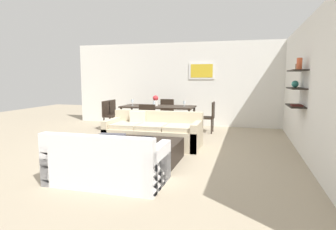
% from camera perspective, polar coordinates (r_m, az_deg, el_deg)
% --- Properties ---
extents(ground_plane, '(18.00, 18.00, 0.00)m').
position_cam_1_polar(ground_plane, '(6.37, -2.81, -6.85)').
color(ground_plane, tan).
extents(back_wall_unit, '(8.40, 0.09, 2.70)m').
position_cam_1_polar(back_wall_unit, '(9.54, 5.52, 6.04)').
color(back_wall_unit, silver).
rests_on(back_wall_unit, ground).
extents(right_wall_shelf_unit, '(0.34, 8.20, 2.70)m').
position_cam_1_polar(right_wall_shelf_unit, '(6.56, 25.04, 4.83)').
color(right_wall_shelf_unit, silver).
rests_on(right_wall_shelf_unit, ground).
extents(sofa_beige, '(2.15, 0.90, 0.78)m').
position_cam_1_polar(sofa_beige, '(6.65, -2.88, -3.66)').
color(sofa_beige, beige).
rests_on(sofa_beige, ground).
extents(loveseat_white, '(1.70, 0.90, 0.78)m').
position_cam_1_polar(loveseat_white, '(4.46, -11.80, -9.29)').
color(loveseat_white, white).
rests_on(loveseat_white, ground).
extents(coffee_table, '(1.26, 1.08, 0.38)m').
position_cam_1_polar(coffee_table, '(5.49, -4.54, -7.11)').
color(coffee_table, black).
rests_on(coffee_table, ground).
extents(decorative_bowl, '(0.34, 0.34, 0.07)m').
position_cam_1_polar(decorative_bowl, '(5.43, -4.40, -4.81)').
color(decorative_bowl, black).
rests_on(decorative_bowl, coffee_table).
extents(candle_jar, '(0.06, 0.06, 0.09)m').
position_cam_1_polar(candle_jar, '(5.31, -2.83, -5.02)').
color(candle_jar, silver).
rests_on(candle_jar, coffee_table).
extents(apple_on_coffee_table, '(0.08, 0.08, 0.08)m').
position_cam_1_polar(apple_on_coffee_table, '(5.55, -7.35, -4.54)').
color(apple_on_coffee_table, red).
rests_on(apple_on_coffee_table, coffee_table).
extents(dining_table, '(2.10, 0.90, 0.75)m').
position_cam_1_polar(dining_table, '(8.42, -1.94, 1.35)').
color(dining_table, black).
rests_on(dining_table, ground).
extents(dining_chair_left_far, '(0.44, 0.44, 0.88)m').
position_cam_1_polar(dining_chair_left_far, '(9.16, -10.28, 0.58)').
color(dining_chair_left_far, black).
rests_on(dining_chair_left_far, ground).
extents(dining_chair_left_near, '(0.44, 0.44, 0.88)m').
position_cam_1_polar(dining_chair_left_near, '(8.80, -11.41, 0.28)').
color(dining_chair_left_near, black).
rests_on(dining_chair_left_near, ground).
extents(dining_chair_right_far, '(0.44, 0.44, 0.88)m').
position_cam_1_polar(dining_chair_right_far, '(8.34, 8.08, -0.03)').
color(dining_chair_right_far, black).
rests_on(dining_chair_right_far, ground).
extents(dining_chair_foot, '(0.44, 0.44, 0.88)m').
position_cam_1_polar(dining_chair_foot, '(7.64, -3.84, -0.64)').
color(dining_chair_foot, black).
rests_on(dining_chair_foot, ground).
extents(dining_chair_head, '(0.44, 0.44, 0.88)m').
position_cam_1_polar(dining_chair_head, '(9.26, -0.36, 0.76)').
color(dining_chair_head, black).
rests_on(dining_chair_head, ground).
extents(wine_glass_right_far, '(0.07, 0.07, 0.15)m').
position_cam_1_polar(wine_glass_right_far, '(8.33, 3.24, 2.43)').
color(wine_glass_right_far, silver).
rests_on(wine_glass_right_far, dining_table).
extents(wine_glass_foot, '(0.06, 0.06, 0.18)m').
position_cam_1_polar(wine_glass_foot, '(8.04, -2.77, 2.38)').
color(wine_glass_foot, silver).
rests_on(wine_glass_foot, dining_table).
extents(wine_glass_left_near, '(0.07, 0.07, 0.19)m').
position_cam_1_polar(wine_glass_left_near, '(8.55, -6.99, 2.71)').
color(wine_glass_left_near, silver).
rests_on(wine_glass_left_near, dining_table).
extents(centerpiece_vase, '(0.16, 0.16, 0.30)m').
position_cam_1_polar(centerpiece_vase, '(8.45, -2.46, 2.95)').
color(centerpiece_vase, silver).
rests_on(centerpiece_vase, dining_table).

